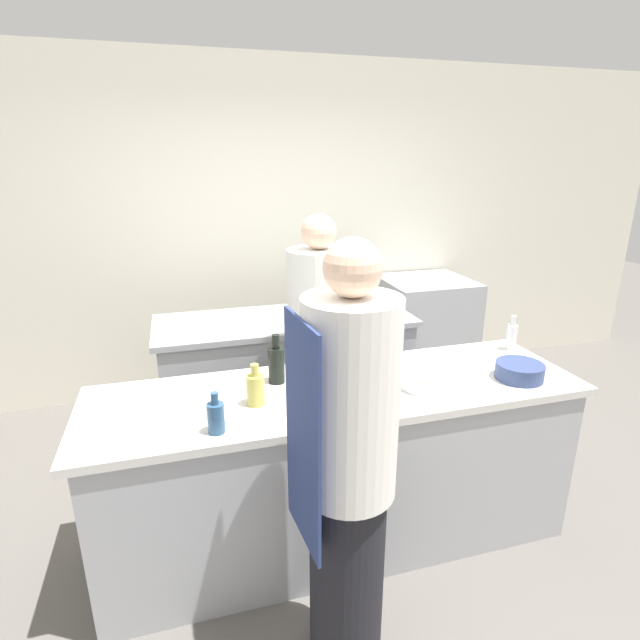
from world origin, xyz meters
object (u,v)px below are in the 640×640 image
bottle_water (255,389)px  chef_at_prep_near (348,472)px  bottle_wine (511,336)px  cup (370,388)px  bottle_olive_oil (322,351)px  bottle_vinegar (365,394)px  bowl_prep_small (519,371)px  oven_range (424,331)px  bottle_sauce (216,417)px  chef_at_stove (319,353)px  bowl_mixing_large (423,378)px  bottle_cooking_oil (276,364)px

bottle_water → chef_at_prep_near: bearing=-67.8°
bottle_wine → cup: bearing=-161.9°
bottle_olive_oil → bottle_vinegar: (0.05, -0.53, -0.01)m
bowl_prep_small → bottle_olive_oil: bearing=157.0°
oven_range → bottle_sauce: bearing=-135.6°
chef_at_stove → bottle_water: size_ratio=8.41×
bottle_vinegar → cup: 0.18m
oven_range → cup: bearing=-124.6°
bottle_wine → cup: size_ratio=2.54×
bowl_mixing_large → cup: bowl_mixing_large is taller
chef_at_stove → bottle_cooking_oil: bearing=-51.2°
bottle_water → bowl_mixing_large: size_ratio=0.84×
oven_range → cup: (-1.28, -1.85, 0.46)m
oven_range → bowl_mixing_large: size_ratio=4.02×
bottle_wine → bottle_cooking_oil: size_ratio=0.82×
bottle_vinegar → bottle_water: (-0.46, 0.23, -0.02)m
chef_at_stove → bottle_sauce: bearing=-51.6°
bottle_olive_oil → bottle_wine: size_ratio=1.21×
bottle_vinegar → bottle_water: bearing=153.9°
chef_at_prep_near → bottle_water: chef_at_prep_near is taller
bowl_mixing_large → bottle_cooking_oil: bearing=159.8°
bottle_water → cup: (0.55, -0.07, -0.04)m
bottle_cooking_oil → bowl_mixing_large: size_ratio=1.07×
oven_range → bottle_vinegar: bottle_vinegar is taller
chef_at_stove → bowl_prep_small: 1.16m
chef_at_prep_near → bowl_prep_small: (1.12, 0.50, 0.06)m
bottle_wine → chef_at_prep_near: bearing=-146.9°
oven_range → bowl_prep_small: 1.98m
bottle_water → bottle_wine: bearing=9.6°
chef_at_prep_near → bottle_vinegar: (0.21, 0.38, 0.11)m
bottle_vinegar → bottle_sauce: bearing=178.1°
bottle_olive_oil → bowl_mixing_large: size_ratio=1.07×
chef_at_stove → bowl_prep_small: chef_at_stove is taller
bowl_mixing_large → bowl_prep_small: bearing=-5.8°
chef_at_stove → oven_range: bearing=117.7°
chef_at_prep_near → cup: bearing=-34.3°
bottle_olive_oil → cup: 0.40m
bottle_water → oven_range: bearing=44.3°
oven_range → chef_at_stove: 1.77m
bottle_wine → bottle_vinegar: bearing=-156.3°
bottle_wine → bottle_cooking_oil: 1.45m
oven_range → bottle_water: bottle_water is taller
bottle_olive_oil → bottle_water: bottle_olive_oil is taller
oven_range → bottle_wine: (-0.23, -1.51, 0.50)m
bowl_mixing_large → bowl_prep_small: size_ratio=0.99×
cup → bottle_olive_oil: bearing=109.5°
bottle_cooking_oil → bottle_sauce: size_ratio=1.41×
bottle_water → bowl_mixing_large: (0.84, -0.05, -0.04)m
bottle_water → bowl_mixing_large: 0.85m
bottle_olive_oil → bowl_mixing_large: 0.56m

